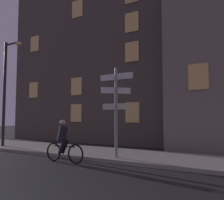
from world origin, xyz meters
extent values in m
cube|color=gray|center=(0.00, 7.51, 0.07)|extent=(40.00, 3.10, 0.14)
cylinder|color=gray|center=(-1.35, 6.41, 1.90)|extent=(0.12, 0.12, 3.52)
cube|color=white|center=(-1.35, 6.41, 3.31)|extent=(1.47, 0.03, 0.24)
cube|color=white|center=(-1.35, 6.41, 2.76)|extent=(0.87, 0.87, 0.24)
cube|color=beige|center=(-1.35, 6.41, 2.13)|extent=(1.22, 0.03, 0.24)
cylinder|color=#2D2D30|center=(-8.68, 6.67, 3.05)|extent=(0.16, 0.16, 5.82)
cylinder|color=#2D2D30|center=(-8.14, 6.67, 5.81)|extent=(1.08, 0.10, 0.10)
ellipsoid|color=#F9E099|center=(-7.59, 6.67, 5.71)|extent=(0.44, 0.28, 0.20)
torus|color=black|center=(-2.39, 5.22, 0.36)|extent=(0.72, 0.07, 0.72)
torus|color=black|center=(-3.49, 5.24, 0.36)|extent=(0.72, 0.07, 0.72)
cylinder|color=black|center=(-2.94, 5.23, 0.61)|extent=(1.00, 0.06, 0.04)
cylinder|color=#26262D|center=(-3.04, 5.23, 1.08)|extent=(0.46, 0.33, 0.61)
sphere|color=tan|center=(-3.04, 5.23, 1.50)|extent=(0.22, 0.22, 0.22)
cylinder|color=black|center=(-2.99, 5.32, 0.58)|extent=(0.34, 0.12, 0.55)
cylinder|color=black|center=(-2.99, 5.14, 0.58)|extent=(0.34, 0.12, 0.55)
cube|color=#4C443D|center=(-7.03, 15.18, 6.06)|extent=(12.63, 8.31, 12.12)
cube|color=#F2C672|center=(-7.03, 10.99, 2.00)|extent=(0.90, 0.06, 1.20)
cube|color=#F2C672|center=(-2.82, 10.99, 2.00)|extent=(0.90, 0.06, 1.20)
cube|color=#F2C672|center=(-11.24, 10.99, 3.82)|extent=(0.90, 0.06, 1.20)
cube|color=#F2C672|center=(-7.03, 10.99, 3.82)|extent=(0.90, 0.06, 1.20)
cube|color=#F2C672|center=(-2.82, 10.99, 5.65)|extent=(0.90, 0.06, 1.20)
cube|color=#F2C672|center=(-11.24, 10.99, 7.47)|extent=(0.90, 0.06, 1.20)
cube|color=#F2C672|center=(-2.82, 10.99, 7.47)|extent=(0.90, 0.06, 1.20)
cube|color=#F2C672|center=(-7.03, 10.99, 9.30)|extent=(0.90, 0.06, 1.20)
cube|color=#F2C672|center=(1.20, 9.58, 3.56)|extent=(0.90, 0.06, 1.20)
camera|label=1|loc=(3.22, -1.73, 1.69)|focal=38.15mm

